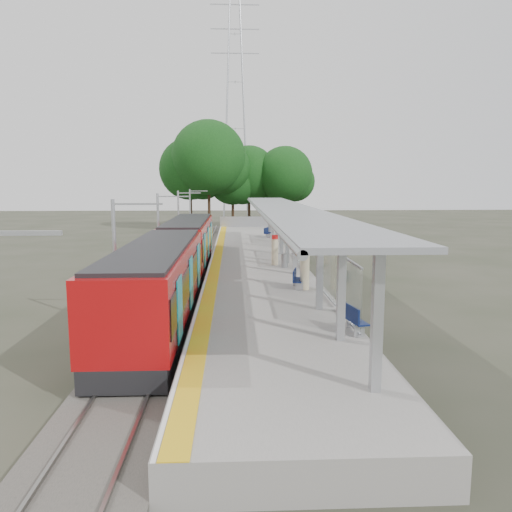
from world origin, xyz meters
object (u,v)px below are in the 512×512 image
(bench_near, at_px, (353,318))
(bench_far, at_px, (267,232))
(train, at_px, (177,258))
(info_pillar_near, at_px, (305,272))
(info_pillar_far, at_px, (275,252))
(litter_bin, at_px, (285,261))
(bench_mid, at_px, (296,278))

(bench_near, relative_size, bench_far, 1.01)
(train, distance_m, bench_near, 12.70)
(info_pillar_near, bearing_deg, bench_far, 107.30)
(info_pillar_far, xyz_separation_m, litter_bin, (0.50, -1.05, -0.39))
(bench_far, bearing_deg, train, -86.84)
(train, bearing_deg, bench_near, -55.88)
(bench_near, bearing_deg, train, 112.87)
(info_pillar_near, bearing_deg, bench_mid, 155.15)
(train, bearing_deg, info_pillar_far, 34.23)
(train, height_order, bench_near, train)
(bench_mid, distance_m, litter_bin, 6.00)
(bench_near, bearing_deg, bench_far, 80.42)
(litter_bin, bearing_deg, info_pillar_far, 115.79)
(info_pillar_far, bearing_deg, bench_near, -94.65)
(bench_mid, xyz_separation_m, info_pillar_near, (0.35, -0.31, 0.39))
(bench_mid, xyz_separation_m, litter_bin, (0.04, 6.00, -0.06))
(bench_mid, relative_size, info_pillar_far, 0.73)
(train, bearing_deg, bench_mid, -27.79)
(bench_far, height_order, info_pillar_far, info_pillar_far)
(bench_mid, xyz_separation_m, info_pillar_far, (-0.47, 7.05, 0.34))
(bench_near, height_order, info_pillar_near, info_pillar_near)
(bench_mid, distance_m, info_pillar_near, 0.61)
(info_pillar_near, relative_size, litter_bin, 2.38)
(train, height_order, bench_far, train)
(info_pillar_far, bearing_deg, litter_bin, -74.78)
(bench_near, xyz_separation_m, bench_mid, (-1.02, 7.29, -0.02))
(bench_near, distance_m, info_pillar_near, 7.02)
(bench_mid, distance_m, bench_far, 23.07)
(info_pillar_near, bearing_deg, info_pillar_far, 113.13)
(info_pillar_near, height_order, litter_bin, info_pillar_near)
(bench_far, distance_m, litter_bin, 17.07)
(bench_mid, height_order, litter_bin, bench_mid)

